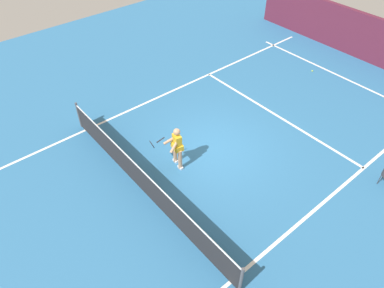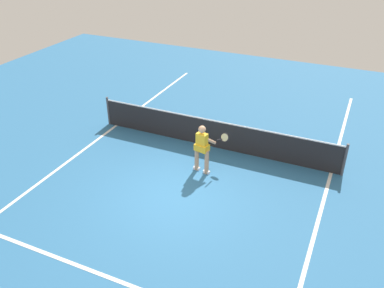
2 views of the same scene
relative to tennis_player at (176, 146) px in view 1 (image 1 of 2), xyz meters
name	(u,v)px [view 1 (image 1 of 2)]	position (x,y,z in m)	size (l,w,h in m)	color
ground_plane	(214,150)	(-0.24, -1.44, -0.85)	(26.42, 26.42, 0.00)	teal
court_back_wall	(372,40)	(-0.24, -11.30, 0.19)	(12.70, 0.24, 2.07)	#561E33
baseline_marking	(339,76)	(-0.24, -9.10, -0.84)	(8.70, 0.10, 0.01)	white
service_line_marking	(274,114)	(-0.24, -4.67, -0.84)	(7.70, 0.10, 0.01)	white
sideline_left_marking	(304,219)	(-4.09, -1.44, -0.84)	(0.10, 18.32, 0.01)	white
sideline_right_marking	(151,101)	(3.61, -1.44, -0.84)	(0.10, 18.32, 0.01)	white
court_net	(142,180)	(-0.24, 1.50, -0.35)	(8.38, 0.08, 1.07)	#4C4C51
tennis_player	(176,146)	(0.00, 0.00, 0.00)	(0.90, 0.90, 1.55)	tan
tennis_ball_near	(312,71)	(0.76, -8.48, -0.81)	(0.07, 0.07, 0.07)	#D1E533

